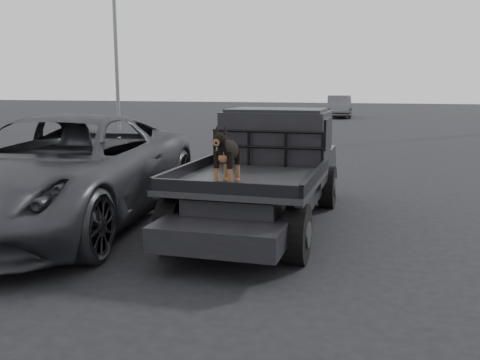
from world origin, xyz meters
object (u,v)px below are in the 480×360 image
(flatbed_ute, at_px, (264,197))
(parked_suv, at_px, (62,171))
(dog, at_px, (227,156))
(distant_car_a, at_px, (339,106))

(flatbed_ute, distance_m, parked_suv, 3.22)
(dog, xyz_separation_m, distant_car_a, (-1.48, 30.36, -0.56))
(distant_car_a, bearing_deg, dog, -94.20)
(dog, distance_m, parked_suv, 3.04)
(flatbed_ute, relative_size, dog, 7.30)
(parked_suv, bearing_deg, distant_car_a, 80.28)
(dog, bearing_deg, parked_suv, 167.64)
(dog, relative_size, parked_suv, 0.12)
(flatbed_ute, height_order, parked_suv, parked_suv)
(dog, bearing_deg, distant_car_a, 92.79)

